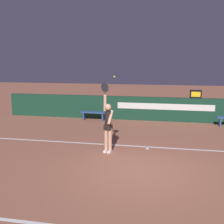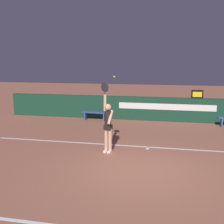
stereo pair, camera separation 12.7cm
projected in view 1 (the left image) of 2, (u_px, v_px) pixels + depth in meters
The scene contains 7 objects.
ground_plane at pixel (141, 171), 8.64m from camera, with size 60.00×60.00×0.00m, color #9C5C45.
court_lines at pixel (139, 176), 8.26m from camera, with size 12.50×5.77×0.00m.
back_wall at pixel (156, 109), 15.59m from camera, with size 16.63×0.25×1.26m.
speed_display at pixel (196, 94), 15.04m from camera, with size 0.58×0.18×0.42m.
tennis_player at pixel (108, 124), 10.19m from camera, with size 0.47×0.41×2.47m.
tennis_ball at pixel (114, 77), 9.69m from camera, with size 0.07×0.07×0.07m.
courtside_bench_near at pixel (94, 114), 15.74m from camera, with size 1.38×0.38×0.46m.
Camera 1 is at (0.83, -8.20, 3.21)m, focal length 47.34 mm.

